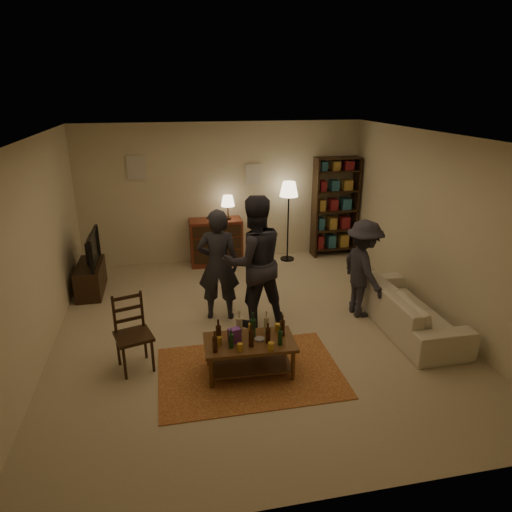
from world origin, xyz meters
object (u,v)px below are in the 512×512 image
object	(u,v)px
floor_lamp	(289,195)
sofa	(408,308)
dining_chair	(132,330)
bookshelf	(335,206)
coffee_table	(249,344)
person_by_sofa	(363,269)
dresser	(216,241)
person_left	(218,265)
tv_stand	(90,271)
person_right	(254,262)

from	to	relation	value
floor_lamp	sofa	world-z (taller)	floor_lamp
dining_chair	bookshelf	distance (m)	5.19
dining_chair	coffee_table	bearing A→B (deg)	-34.01
sofa	person_by_sofa	world-z (taller)	person_by_sofa
dining_chair	dresser	bearing A→B (deg)	50.15
dresser	person_left	world-z (taller)	person_left
bookshelf	floor_lamp	world-z (taller)	bookshelf
tv_stand	dining_chair	bearing A→B (deg)	-71.42
bookshelf	person_left	world-z (taller)	bookshelf
coffee_table	bookshelf	world-z (taller)	bookshelf
floor_lamp	person_left	xyz separation A→B (m)	(-1.66, -2.18, -0.50)
sofa	person_right	size ratio (longest dim) A/B	1.08
floor_lamp	sofa	distance (m)	3.36
bookshelf	dresser	bearing A→B (deg)	-178.43
bookshelf	person_left	xyz separation A→B (m)	(-2.67, -2.31, -0.19)
person_left	tv_stand	bearing A→B (deg)	-23.07
coffee_table	sofa	xyz separation A→B (m)	(2.45, 0.66, -0.09)
sofa	floor_lamp	bearing A→B (deg)	17.59
coffee_table	floor_lamp	xyz separation A→B (m)	(1.49, 3.71, 0.95)
coffee_table	bookshelf	distance (m)	4.63
dining_chair	sofa	bearing A→B (deg)	-13.17
dresser	person_left	distance (m)	2.29
dresser	floor_lamp	distance (m)	1.67
bookshelf	dining_chair	bearing A→B (deg)	-138.64
sofa	person_by_sofa	xyz separation A→B (m)	(-0.50, 0.53, 0.44)
bookshelf	person_right	distance (m)	3.39
person_left	person_right	size ratio (longest dim) A/B	0.88
sofa	bookshelf	bearing A→B (deg)	-0.82
bookshelf	person_by_sofa	size ratio (longest dim) A/B	1.35
dining_chair	tv_stand	size ratio (longest dim) A/B	0.92
sofa	person_right	distance (m)	2.32
coffee_table	tv_stand	size ratio (longest dim) A/B	1.05
tv_stand	sofa	xyz separation A→B (m)	(4.64, -2.20, -0.08)
tv_stand	person_left	bearing A→B (deg)	-33.45
dresser	sofa	distance (m)	3.93
bookshelf	coffee_table	bearing A→B (deg)	-123.06
person_left	dresser	bearing A→B (deg)	-85.53
dining_chair	dresser	size ratio (longest dim) A/B	0.71
tv_stand	person_right	bearing A→B (deg)	-32.72
bookshelf	person_by_sofa	bearing A→B (deg)	-101.62
tv_stand	floor_lamp	bearing A→B (deg)	13.01
floor_lamp	person_right	xyz separation A→B (m)	(-1.18, -2.46, -0.38)
floor_lamp	person_by_sofa	size ratio (longest dim) A/B	1.07
tv_stand	coffee_table	bearing A→B (deg)	-52.56
dining_chair	floor_lamp	bearing A→B (deg)	32.29
bookshelf	sofa	world-z (taller)	bookshelf
coffee_table	dresser	bearing A→B (deg)	89.05
sofa	coffee_table	bearing A→B (deg)	105.06
coffee_table	tv_stand	xyz separation A→B (m)	(-2.19, 2.86, -0.01)
bookshelf	sofa	xyz separation A→B (m)	(-0.05, -3.18, -0.73)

